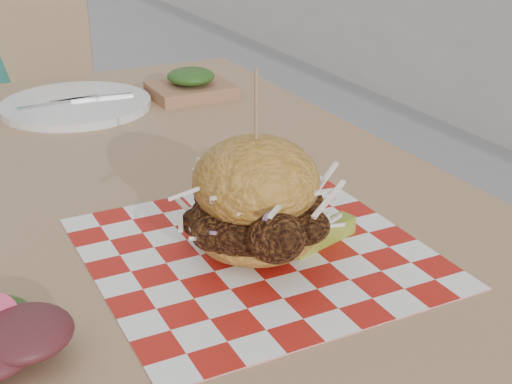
{
  "coord_description": "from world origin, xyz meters",
  "views": [
    {
      "loc": [
        -0.38,
        -0.61,
        1.14
      ],
      "look_at": [
        -0.06,
        0.02,
        0.82
      ],
      "focal_mm": 50.0,
      "sensor_mm": 36.0,
      "label": 1
    }
  ],
  "objects": [
    {
      "name": "paper_liner",
      "position": [
        -0.06,
        0.02,
        0.75
      ],
      "size": [
        0.36,
        0.36,
        0.0
      ],
      "primitive_type": "cube",
      "color": "#B41912",
      "rests_on": "patio_table"
    },
    {
      "name": "pickle_spear",
      "position": [
        0.02,
        -0.0,
        0.76
      ],
      "size": [
        0.1,
        0.05,
        0.02
      ],
      "primitive_type": "cube",
      "rotation": [
        0.0,
        0.0,
        0.29
      ],
      "color": "olive",
      "rests_on": "paper_liner"
    },
    {
      "name": "patio_chair",
      "position": [
        -0.08,
        1.27,
        0.55
      ],
      "size": [
        0.52,
        0.53,
        0.95
      ],
      "rotation": [
        0.0,
        0.0,
        -0.28
      ],
      "color": "tan",
      "rests_on": "ground"
    },
    {
      "name": "place_setting",
      "position": [
        -0.11,
        0.64,
        0.76
      ],
      "size": [
        0.27,
        0.27,
        0.02
      ],
      "color": "white",
      "rests_on": "patio_table"
    },
    {
      "name": "kraft_tray",
      "position": [
        0.11,
        0.62,
        0.77
      ],
      "size": [
        0.15,
        0.12,
        0.06
      ],
      "color": "#986545",
      "rests_on": "patio_table"
    },
    {
      "name": "sandwich",
      "position": [
        -0.06,
        0.02,
        0.81
      ],
      "size": [
        0.19,
        0.19,
        0.21
      ],
      "color": "#BF8136",
      "rests_on": "paper_liner"
    },
    {
      "name": "patio_table",
      "position": [
        -0.11,
        0.28,
        0.67
      ],
      "size": [
        0.8,
        1.2,
        0.75
      ],
      "color": "tan",
      "rests_on": "ground"
    }
  ]
}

